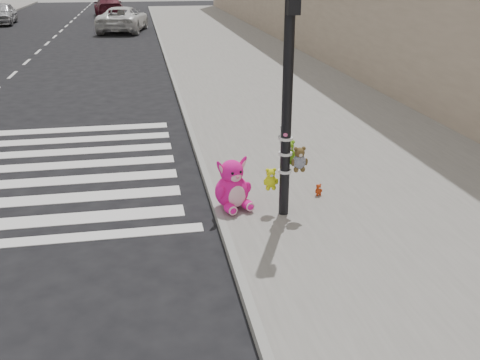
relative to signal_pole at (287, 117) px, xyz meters
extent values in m
plane|color=black|center=(-2.62, -1.82, -1.77)|extent=(120.00, 120.00, 0.00)
cube|color=slate|center=(2.38, 8.18, -1.70)|extent=(7.00, 80.00, 0.14)
cube|color=gray|center=(-1.07, 8.18, -1.70)|extent=(0.12, 80.00, 0.15)
cylinder|color=black|center=(-0.02, -0.02, 0.37)|extent=(0.16, 0.16, 4.00)
cylinder|color=white|center=(-0.02, -0.02, -0.88)|extent=(0.22, 0.22, 0.04)
cylinder|color=white|center=(-0.02, -0.02, -0.58)|extent=(0.22, 0.22, 0.04)
cylinder|color=white|center=(-0.02, -0.02, -0.33)|extent=(0.22, 0.22, 0.04)
ellipsoid|color=#F61494|center=(-0.90, 0.09, -1.55)|extent=(0.27, 0.35, 0.16)
ellipsoid|color=#F61494|center=(-0.59, 0.19, -1.55)|extent=(0.27, 0.35, 0.16)
ellipsoid|color=#F61494|center=(-0.82, 0.38, -1.35)|extent=(0.70, 0.64, 0.58)
ellipsoid|color=#F9BFD1|center=(-0.76, 0.19, -1.36)|extent=(0.34, 0.21, 0.38)
sphere|color=#F61494|center=(-0.82, 0.38, -0.99)|extent=(0.50, 0.50, 0.40)
ellipsoid|color=#F61494|center=(-1.00, 0.35, -0.93)|extent=(0.28, 0.16, 0.40)
ellipsoid|color=#F61494|center=(-0.65, 0.45, -0.93)|extent=(0.28, 0.16, 0.40)
imported|color=silver|center=(-3.13, 28.13, -1.01)|extent=(3.41, 5.85, 1.53)
imported|color=#521724|center=(-4.48, 39.22, -0.99)|extent=(2.74, 5.61, 1.57)
imported|color=silver|center=(-11.72, 34.09, -1.02)|extent=(2.09, 4.55, 1.51)
camera|label=1|loc=(-2.18, -7.78, 2.20)|focal=40.00mm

